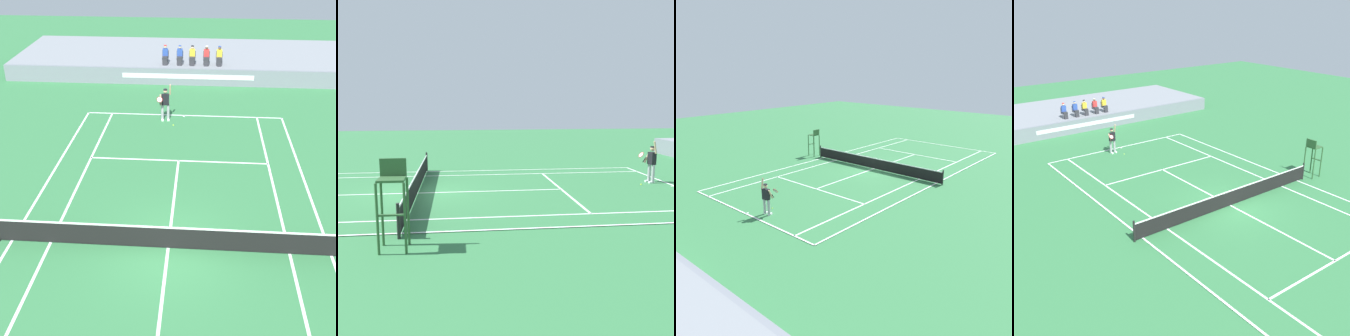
# 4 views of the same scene
# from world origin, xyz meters

# --- Properties ---
(ground_plane) EXTENTS (80.00, 80.00, 0.00)m
(ground_plane) POSITION_xyz_m (0.00, 0.00, 0.00)
(ground_plane) COLOR #337542
(court) EXTENTS (11.08, 23.88, 0.03)m
(court) POSITION_xyz_m (0.00, 0.00, 0.01)
(court) COLOR #337542
(court) RESTS_ON ground
(net) EXTENTS (11.98, 0.10, 1.07)m
(net) POSITION_xyz_m (0.00, 0.00, 0.52)
(net) COLOR black
(net) RESTS_ON ground
(tennis_player) EXTENTS (0.75, 0.70, 2.08)m
(tennis_player) POSITION_xyz_m (-1.00, 11.15, 0.99)
(tennis_player) COLOR #9E9EA3
(tennis_player) RESTS_ON ground
(tennis_ball) EXTENTS (0.07, 0.07, 0.07)m
(tennis_ball) POSITION_xyz_m (-0.50, 10.45, 0.03)
(tennis_ball) COLOR #D1E533
(tennis_ball) RESTS_ON ground
(umpire_chair) EXTENTS (0.77, 0.77, 2.44)m
(umpire_chair) POSITION_xyz_m (6.73, 0.00, 1.56)
(umpire_chair) COLOR #2D562D
(umpire_chair) RESTS_ON ground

